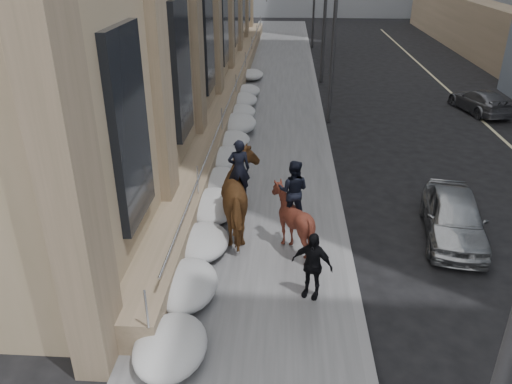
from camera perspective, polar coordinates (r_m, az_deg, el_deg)
ground at (r=12.28m, az=-1.03°, el=-12.53°), size 140.00×140.00×0.00m
sidewalk at (r=21.00m, az=1.07°, el=4.91°), size 5.00×80.00×0.12m
curb at (r=21.06m, az=8.24°, el=4.70°), size 0.24×80.00×0.12m
streetlight_near at (r=5.10m, az=25.86°, el=-14.45°), size 1.71×0.24×8.00m
streetlight_mid at (r=23.83m, az=8.57°, el=18.45°), size 1.71×0.24×8.00m
traffic_signal at (r=31.79m, az=6.11°, el=19.41°), size 4.10×0.22×6.00m
snow_bank at (r=19.20m, az=-3.42°, el=4.09°), size 1.70×18.10×0.76m
mounted_horse_left at (r=14.23m, az=-1.47°, el=-0.38°), size 1.71×2.92×2.81m
mounted_horse_right at (r=13.56m, az=4.12°, el=-2.61°), size 1.73×1.87×2.57m
pedestrian at (r=11.90m, az=6.41°, el=-8.29°), size 1.09×0.75×1.72m
car_silver at (r=15.51m, az=21.70°, el=-2.63°), size 2.24×4.24×1.37m
car_grey at (r=28.43m, az=24.20°, el=9.47°), size 2.52×4.32×1.18m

